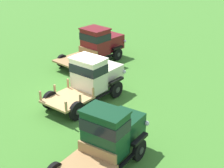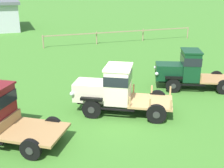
% 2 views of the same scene
% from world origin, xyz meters
% --- Properties ---
extents(ground_plane, '(240.00, 240.00, 0.00)m').
position_xyz_m(ground_plane, '(0.00, 0.00, 0.00)').
color(ground_plane, '#3D7528').
extents(paddock_fence, '(16.19, 0.57, 1.26)m').
position_xyz_m(paddock_fence, '(6.42, 16.12, 0.96)').
color(paddock_fence, '#997F60').
rests_on(paddock_fence, ground).
extents(vintage_truck_second_in_line, '(4.80, 3.71, 2.25)m').
position_xyz_m(vintage_truck_second_in_line, '(-0.21, 0.53, 1.16)').
color(vintage_truck_second_in_line, black).
rests_on(vintage_truck_second_in_line, ground).
extents(vintage_truck_midrow_center, '(4.73, 3.35, 2.26)m').
position_xyz_m(vintage_truck_midrow_center, '(4.85, 2.15, 1.13)').
color(vintage_truck_midrow_center, black).
rests_on(vintage_truck_midrow_center, ground).
extents(oil_drum_beside_row, '(0.56, 0.56, 0.84)m').
position_xyz_m(oil_drum_beside_row, '(7.70, 6.54, 0.42)').
color(oil_drum_beside_row, '#1E7F33').
rests_on(oil_drum_beside_row, ground).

